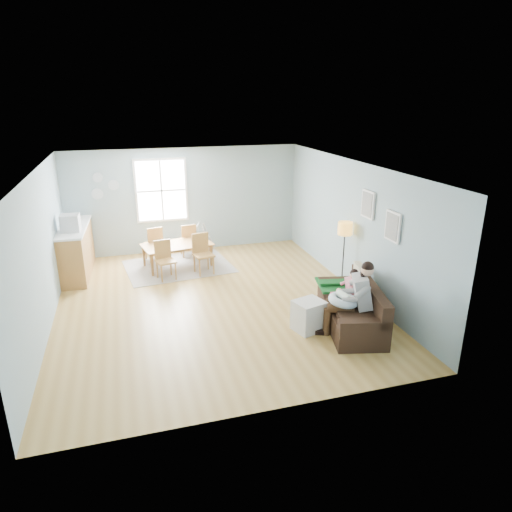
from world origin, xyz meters
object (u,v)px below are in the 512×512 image
object	(u,v)px
dining_table	(178,256)
chair_sw	(164,257)
chair_ne	(188,238)
toddler	(349,286)
storage_cube	(308,316)
sofa	(354,310)
monitor	(70,223)
baby_swing	(199,240)
floor_lamp	(345,234)
counter	(76,250)
chair_se	(202,251)
chair_nw	(154,242)
father	(352,296)

from	to	relation	value
dining_table	chair_sw	bearing A→B (deg)	-130.67
chair_ne	toddler	bearing A→B (deg)	-62.44
storage_cube	chair_ne	size ratio (longest dim) A/B	0.69
sofa	monitor	world-z (taller)	monitor
toddler	baby_swing	world-z (taller)	toddler
floor_lamp	chair_ne	distance (m)	4.18
floor_lamp	storage_cube	xyz separation A→B (m)	(-1.41, -1.52, -0.94)
sofa	floor_lamp	xyz separation A→B (m)	(0.55, 1.57, 0.93)
floor_lamp	counter	distance (m)	6.07
chair_sw	baby_swing	bearing A→B (deg)	55.94
chair_se	monitor	distance (m)	2.92
chair_nw	chair_ne	world-z (taller)	chair_nw
toddler	chair_nw	distance (m)	5.27
storage_cube	toddler	bearing A→B (deg)	10.37
floor_lamp	counter	xyz separation A→B (m)	(-5.49, 2.50, -0.63)
toddler	monitor	size ratio (longest dim) A/B	1.97
father	sofa	bearing A→B (deg)	52.60
toddler	baby_swing	size ratio (longest dim) A/B	0.81
sofa	counter	size ratio (longest dim) A/B	1.02
dining_table	counter	distance (m)	2.32
chair_ne	counter	xyz separation A→B (m)	(-2.65, -0.47, 0.09)
father	chair_nw	size ratio (longest dim) A/B	1.48
toddler	dining_table	world-z (taller)	toddler
chair_sw	sofa	bearing A→B (deg)	-46.89
storage_cube	baby_swing	world-z (taller)	baby_swing
dining_table	chair_ne	bearing A→B (deg)	50.19
father	monitor	xyz separation A→B (m)	(-4.76, 3.93, 0.63)
monitor	baby_swing	distance (m)	3.28
chair_nw	sofa	bearing A→B (deg)	-54.63
father	baby_swing	size ratio (longest dim) A/B	1.36
chair_ne	storage_cube	bearing A→B (deg)	-72.28
toddler	monitor	distance (m)	6.06
sofa	baby_swing	distance (m)	5.15
floor_lamp	chair_se	world-z (taller)	floor_lamp
chair_ne	monitor	size ratio (longest dim) A/B	2.16
floor_lamp	baby_swing	size ratio (longest dim) A/B	1.50
dining_table	baby_swing	xyz separation A→B (m)	(0.65, 0.86, 0.07)
sofa	father	bearing A→B (deg)	-127.40
floor_lamp	chair_ne	size ratio (longest dim) A/B	1.69
toddler	baby_swing	distance (m)	4.96
storage_cube	counter	world-z (taller)	counter
sofa	floor_lamp	size ratio (longest dim) A/B	1.45
sofa	toddler	distance (m)	0.44
storage_cube	floor_lamp	bearing A→B (deg)	47.21
storage_cube	chair_nw	size ratio (longest dim) A/B	0.67
toddler	chair_se	distance (m)	3.79
chair_sw	father	bearing A→B (deg)	-50.75
chair_se	baby_swing	distance (m)	1.42
sofa	dining_table	xyz separation A→B (m)	(-2.65, 3.89, 0.00)
floor_lamp	toddler	bearing A→B (deg)	-112.90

